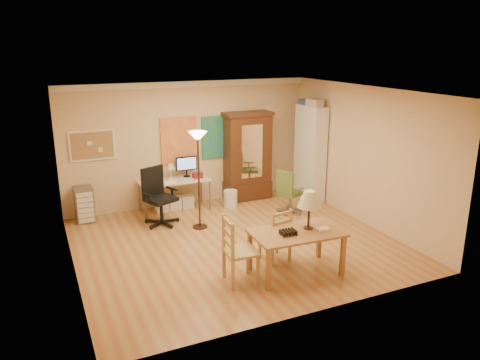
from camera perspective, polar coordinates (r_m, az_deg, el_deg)
name	(u,v)px	position (r m, az deg, el deg)	size (l,w,h in m)	color
floor	(236,243)	(8.51, -0.54, -7.69)	(5.50, 5.50, 0.00)	#A9623C
crown_molding	(188,84)	(10.11, -6.32, 11.56)	(5.50, 0.08, 0.12)	white
corkboard	(92,145)	(9.85, -17.56, 4.06)	(0.90, 0.04, 0.62)	#AB7850
art_panel_left	(179,140)	(10.21, -7.46, 4.81)	(0.80, 0.04, 1.00)	yellow
art_panel_right	(218,137)	(10.50, -2.75, 5.25)	(0.75, 0.04, 0.95)	#256394
dining_table	(301,222)	(7.25, 7.47, -5.14)	(1.42, 0.90, 1.30)	olive
ladder_chair_back	(276,236)	(7.74, 4.42, -6.85)	(0.48, 0.46, 0.90)	#A27D4A
ladder_chair_left	(238,252)	(7.01, -0.19, -8.81)	(0.49, 0.51, 1.03)	#A27D4A
torchiere_lamp	(198,152)	(8.77, -5.13, 3.48)	(0.35, 0.35, 1.90)	#3A2417
computer_desk	(175,191)	(10.12, -7.87, -1.38)	(1.49, 0.65, 1.13)	#C4B88F
office_chair_black	(160,209)	(9.40, -9.73, -3.55)	(0.70, 0.70, 1.14)	black
office_chair_green	(289,201)	(9.94, 6.02, -2.61)	(0.58, 0.58, 0.95)	slate
drawer_cart	(84,204)	(9.91, -18.43, -2.82)	(0.35, 0.43, 0.71)	slate
armoire	(248,162)	(10.66, 0.93, 2.25)	(1.09, 0.52, 2.00)	black
bookshelf	(310,154)	(10.68, 8.52, 3.20)	(0.32, 0.86, 2.15)	white
wastebin	(231,199)	(10.24, -1.17, -2.31)	(0.30, 0.30, 0.38)	silver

